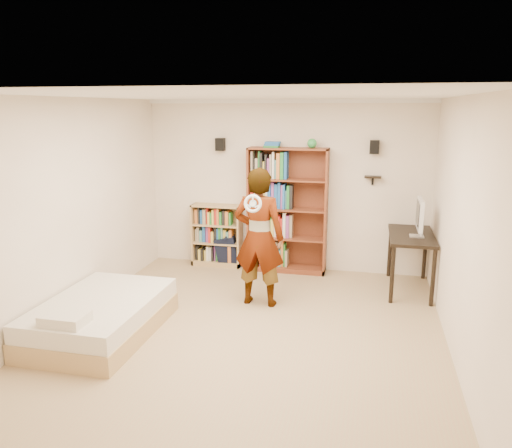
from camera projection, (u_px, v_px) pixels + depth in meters
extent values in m
cube|color=tan|center=(249.00, 330.00, 5.90)|extent=(4.50, 5.00, 0.01)
cube|color=white|center=(286.00, 186.00, 7.97)|extent=(4.50, 0.02, 2.70)
cube|color=white|center=(156.00, 302.00, 3.23)|extent=(4.50, 0.02, 2.70)
cube|color=white|center=(70.00, 210.00, 6.09)|extent=(0.02, 5.00, 2.70)
cube|color=white|center=(461.00, 230.00, 5.10)|extent=(0.02, 5.00, 2.70)
cube|color=white|center=(248.00, 95.00, 5.29)|extent=(4.50, 5.00, 0.02)
cube|color=white|center=(287.00, 101.00, 7.64)|extent=(4.50, 0.06, 0.06)
cube|color=white|center=(148.00, 91.00, 2.95)|extent=(4.50, 0.06, 0.06)
cube|color=white|center=(62.00, 99.00, 5.78)|extent=(0.06, 5.00, 0.06)
cube|color=white|center=(471.00, 97.00, 4.81)|extent=(0.06, 5.00, 0.06)
cube|color=black|center=(220.00, 144.00, 7.96)|extent=(0.14, 0.12, 0.20)
cube|color=black|center=(374.00, 147.00, 7.43)|extent=(0.14, 0.12, 0.20)
cube|color=black|center=(373.00, 177.00, 7.54)|extent=(0.25, 0.16, 0.02)
imported|color=black|center=(259.00, 237.00, 6.52)|extent=(0.69, 0.48, 1.84)
torus|color=silver|center=(253.00, 204.00, 6.08)|extent=(0.23, 0.09, 0.23)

